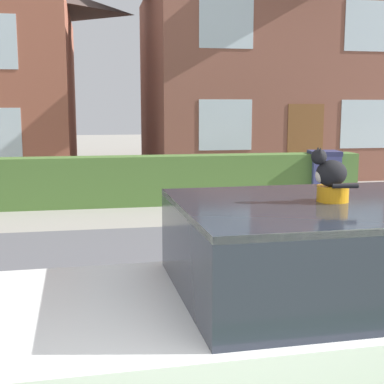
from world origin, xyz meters
The scene contains 6 objects.
road_strip centered at (0.00, 4.64, 0.01)m, with size 28.00×6.81×0.01m, color #5B5B60.
garden_hedge centered at (0.65, 10.23, 0.51)m, with size 8.74×0.55×1.02m, color #4C7233.
police_car centered at (0.70, 2.34, 0.68)m, with size 4.06×1.77×1.51m.
cat centered at (0.77, 2.31, 1.62)m, with size 0.26×0.19×0.24m.
house_right centered at (4.69, 16.03, 3.98)m, with size 7.43×6.87×7.81m.
wheelie_bin centered at (4.27, 10.06, 0.55)m, with size 0.72×0.73×1.09m.
Camera 1 is at (-0.64, -0.73, 2.00)m, focal length 50.00 mm.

